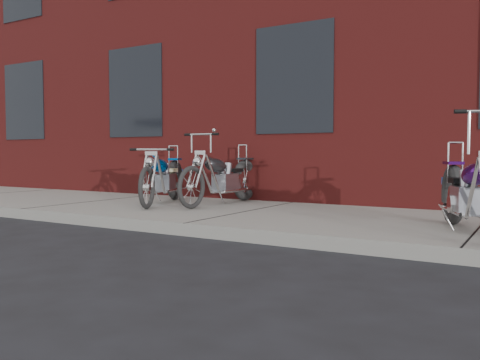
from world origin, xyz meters
The scene contains 6 objects.
ground centered at (0.00, 0.00, 0.00)m, with size 120.00×120.00×0.00m, color black.
sidewalk centered at (0.00, 1.50, 0.07)m, with size 22.00×3.00×0.15m, color gray.
building_brick centered at (0.00, 8.00, 4.00)m, with size 22.00×10.00×8.00m, color maroon.
chopper_purple centered at (2.96, 0.87, 0.54)m, with size 0.90×2.05×1.21m.
chopper_blue centered at (-1.73, 1.72, 0.54)m, with size 0.94×2.05×0.95m.
chopper_third centered at (-0.85, 2.14, 0.55)m, with size 0.54×2.21×1.12m.
Camera 1 is at (3.61, -4.70, 0.97)m, focal length 38.00 mm.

